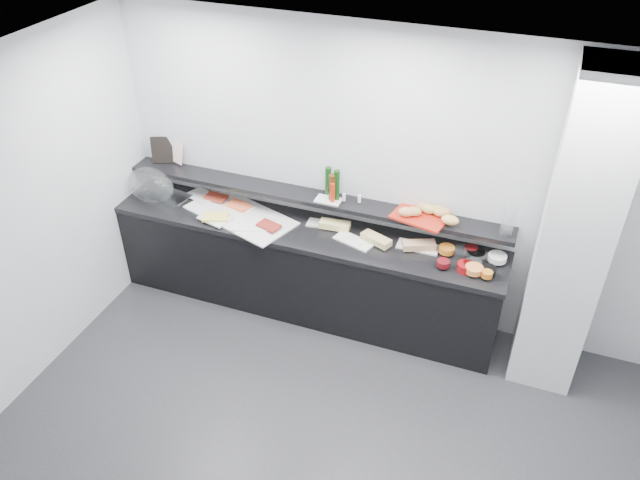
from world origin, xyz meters
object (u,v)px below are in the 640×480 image
(sandwich_plate_mid, at_px, (354,241))
(bread_tray, at_px, (420,216))
(framed_print, at_px, (162,150))
(cloche_base, at_px, (169,197))
(carafe, at_px, (508,220))
(condiment_tray, at_px, (328,200))

(sandwich_plate_mid, distance_m, bread_tray, 0.61)
(sandwich_plate_mid, relative_size, framed_print, 1.35)
(cloche_base, height_order, carafe, carafe)
(condiment_tray, xyz_separation_m, carafe, (1.53, -0.01, 0.14))
(condiment_tray, distance_m, carafe, 1.53)
(condiment_tray, bearing_deg, carafe, -0.05)
(condiment_tray, height_order, bread_tray, bread_tray)
(sandwich_plate_mid, distance_m, framed_print, 2.11)
(sandwich_plate_mid, xyz_separation_m, carafe, (1.22, 0.17, 0.39))
(cloche_base, xyz_separation_m, carafe, (3.11, 0.12, 0.38))
(cloche_base, height_order, framed_print, framed_print)
(cloche_base, distance_m, condiment_tray, 1.61)
(sandwich_plate_mid, height_order, carafe, carafe)
(framed_print, xyz_separation_m, carafe, (3.28, -0.12, 0.02))
(sandwich_plate_mid, relative_size, bread_tray, 0.78)
(sandwich_plate_mid, bearing_deg, cloche_base, -164.29)
(cloche_base, relative_size, carafe, 1.31)
(framed_print, height_order, bread_tray, framed_print)
(cloche_base, distance_m, bread_tray, 2.42)
(framed_print, distance_m, bread_tray, 2.58)
(cloche_base, bearing_deg, sandwich_plate_mid, 8.78)
(condiment_tray, xyz_separation_m, bread_tray, (0.82, 0.02, 0.00))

